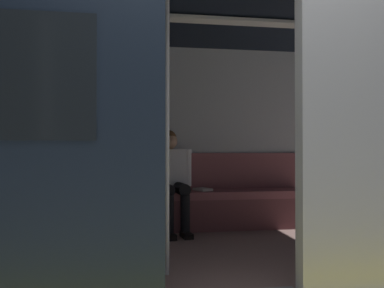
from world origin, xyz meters
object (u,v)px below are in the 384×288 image
Objects in this scene: book at (203,189)px; person_seated at (170,173)px; train_car at (197,88)px; bench_seat at (188,200)px; handbag at (132,184)px; grab_pole_door at (167,129)px.

person_seated is at bearing -11.50° from book.
train_car reaches higher than bench_seat.
book is at bearing -165.36° from person_seated.
handbag is (0.60, -1.02, -0.99)m from train_car.
grab_pole_door is (0.33, 0.61, -0.42)m from train_car.
handbag is 0.84m from book.
grab_pole_door is at bearing 44.40° from book.
person_seated is 4.57× the size of handbag.
handbag is at bearing -59.43° from train_car.
train_car reaches higher than grab_pole_door.
person_seated is 0.48m from handbag.
train_car reaches higher than person_seated.
book is at bearing 178.49° from handbag.
book is (-0.18, -0.05, 0.12)m from bench_seat.
train_car reaches higher than handbag.
train_car is at bearing 120.57° from handbag.
grab_pole_door is at bearing 61.55° from train_car.
book is at bearing -103.38° from train_car.
bench_seat is at bearing -93.41° from train_car.
bench_seat is 11.07× the size of handbag.
person_seated reaches higher than bench_seat.
train_car is 29.09× the size of book.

